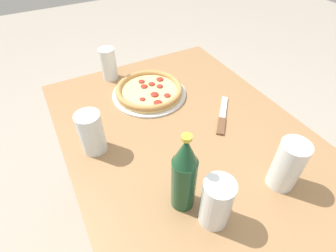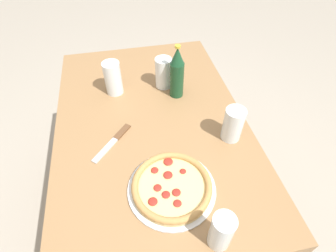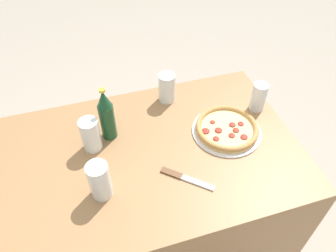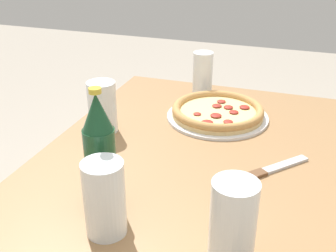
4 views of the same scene
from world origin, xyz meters
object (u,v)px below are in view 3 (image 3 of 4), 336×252
object	(u,v)px
glass_lemonade	(100,182)
beer_bottle	(107,115)
glass_orange_juice	(91,136)
knife	(185,178)
glass_water	(167,89)
pizza_pepperoni	(227,129)
glass_iced_tea	(258,98)

from	to	relation	value
glass_lemonade	beer_bottle	bearing A→B (deg)	74.49
glass_orange_juice	knife	size ratio (longest dim) A/B	0.83
glass_water	beer_bottle	size ratio (longest dim) A/B	0.56
glass_water	glass_lemonade	world-z (taller)	glass_lemonade
glass_lemonade	beer_bottle	distance (m)	0.29
pizza_pepperoni	knife	world-z (taller)	pizza_pepperoni
pizza_pepperoni	glass_water	world-z (taller)	glass_water
glass_water	glass_orange_juice	bearing A→B (deg)	-152.53
glass_water	pizza_pepperoni	bearing A→B (deg)	-56.62
knife	glass_water	bearing A→B (deg)	81.38
glass_orange_juice	glass_iced_tea	xyz separation A→B (m)	(0.75, 0.01, -0.01)
glass_water	knife	xyz separation A→B (m)	(-0.07, -0.45, -0.06)
knife	glass_orange_juice	bearing A→B (deg)	139.83
glass_water	knife	world-z (taller)	glass_water
glass_orange_juice	pizza_pepperoni	bearing A→B (deg)	-8.37
pizza_pepperoni	knife	bearing A→B (deg)	-144.91
pizza_pepperoni	glass_lemonade	size ratio (longest dim) A/B	1.89
glass_orange_juice	beer_bottle	size ratio (longest dim) A/B	0.58
beer_bottle	knife	xyz separation A→B (m)	(0.23, -0.30, -0.12)
pizza_pepperoni	glass_orange_juice	size ratio (longest dim) A/B	2.02
glass_water	beer_bottle	xyz separation A→B (m)	(-0.30, -0.15, 0.06)
glass_lemonade	knife	size ratio (longest dim) A/B	0.89
glass_water	glass_iced_tea	distance (m)	0.41
glass_iced_tea	beer_bottle	world-z (taller)	beer_bottle
glass_iced_tea	beer_bottle	size ratio (longest dim) A/B	0.54
glass_lemonade	pizza_pepperoni	bearing A→B (deg)	15.02
glass_lemonade	glass_orange_juice	bearing A→B (deg)	90.03
pizza_pepperoni	beer_bottle	bearing A→B (deg)	165.17
glass_iced_tea	knife	world-z (taller)	glass_iced_tea
beer_bottle	knife	world-z (taller)	beer_bottle
beer_bottle	glass_orange_juice	bearing A→B (deg)	-149.57
pizza_pepperoni	beer_bottle	world-z (taller)	beer_bottle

